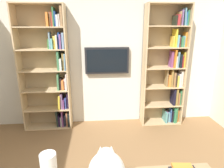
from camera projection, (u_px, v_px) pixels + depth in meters
wall_back at (105, 54)px, 3.57m from camera, size 4.52×0.06×2.70m
bookshelf_left at (169, 69)px, 3.58m from camera, size 0.77×0.28×2.21m
bookshelf_right at (51, 69)px, 3.39m from camera, size 0.84×0.28×2.19m
wall_mounted_tv at (107, 61)px, 3.52m from camera, size 0.80×0.07×0.48m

